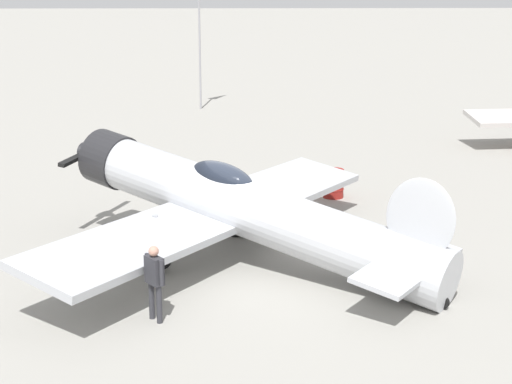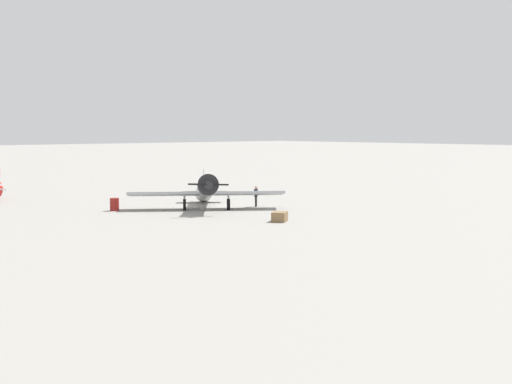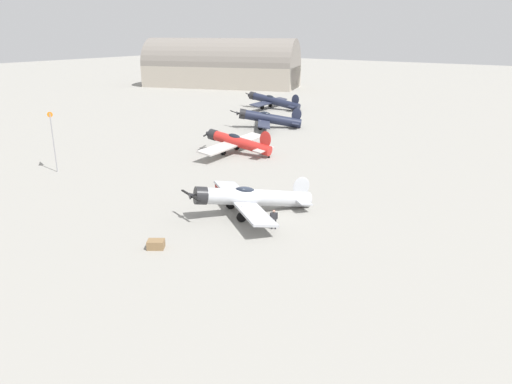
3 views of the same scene
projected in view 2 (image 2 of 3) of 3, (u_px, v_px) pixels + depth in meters
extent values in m
plane|color=gray|center=(206.00, 208.00, 55.19)|extent=(400.00, 400.00, 0.00)
cylinder|color=#B7BABF|center=(206.00, 190.00, 55.08)|extent=(8.59, 6.79, 2.73)
cylinder|color=#232326|center=(208.00, 185.00, 50.46)|extent=(1.73, 1.80, 1.54)
cone|color=#232326|center=(208.00, 184.00, 49.81)|extent=(0.86, 0.85, 0.67)
cube|color=black|center=(209.00, 184.00, 49.66)|extent=(1.12, 2.69, 0.24)
ellipsoid|color=black|center=(206.00, 181.00, 54.07)|extent=(1.89, 1.67, 0.92)
cube|color=#ADAFB5|center=(206.00, 194.00, 53.95)|extent=(8.21, 10.20, 0.47)
ellipsoid|color=#B7BABF|center=(204.00, 179.00, 59.03)|extent=(1.47, 1.12, 1.92)
cube|color=#ADAFB5|center=(204.00, 192.00, 58.92)|extent=(2.90, 3.39, 0.26)
cylinder|color=#999BA0|center=(228.00, 198.00, 53.57)|extent=(0.14, 0.14, 0.95)
cylinder|color=black|center=(228.00, 204.00, 53.61)|extent=(0.76, 0.63, 0.80)
cylinder|color=#999BA0|center=(184.00, 198.00, 53.25)|extent=(0.14, 0.14, 0.95)
cylinder|color=black|center=(185.00, 205.00, 53.29)|extent=(0.76, 0.63, 0.80)
cylinder|color=black|center=(204.00, 200.00, 59.74)|extent=(0.28, 0.25, 0.28)
cylinder|color=#2D2D33|center=(256.00, 202.00, 55.53)|extent=(0.11, 0.11, 0.78)
cylinder|color=#2D2D33|center=(256.00, 201.00, 55.80)|extent=(0.11, 0.11, 0.78)
cube|color=#2D2D33|center=(256.00, 193.00, 55.61)|extent=(0.42, 0.46, 0.55)
sphere|color=tan|center=(256.00, 187.00, 55.58)|extent=(0.20, 0.20, 0.20)
cylinder|color=#2D2D33|center=(255.00, 193.00, 55.36)|extent=(0.08, 0.08, 0.52)
cylinder|color=#2D2D33|center=(257.00, 192.00, 55.87)|extent=(0.08, 0.08, 0.52)
cube|color=olive|center=(280.00, 217.00, 46.88)|extent=(1.34, 1.42, 0.61)
cylinder|color=maroon|center=(114.00, 204.00, 53.02)|extent=(0.63, 0.63, 0.90)
torus|color=maroon|center=(114.00, 202.00, 53.01)|extent=(0.67, 0.67, 0.04)
torus|color=maroon|center=(115.00, 207.00, 53.04)|extent=(0.67, 0.67, 0.04)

